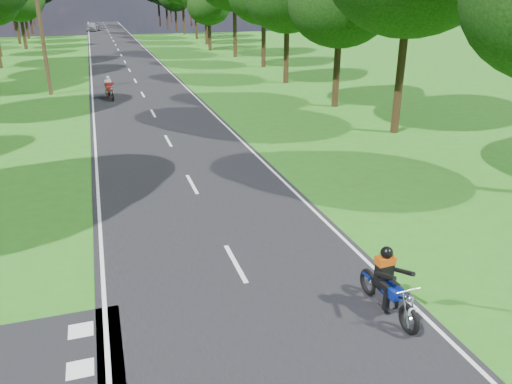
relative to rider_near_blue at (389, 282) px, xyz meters
name	(u,v)px	position (x,y,z in m)	size (l,w,h in m)	color
ground	(259,307)	(-2.60, 1.04, -0.78)	(160.00, 160.00, 0.00)	#2B6316
main_road	(121,55)	(-2.60, 51.04, -0.77)	(7.00, 140.00, 0.02)	black
road_markings	(121,57)	(-2.74, 49.17, -0.75)	(7.40, 140.00, 0.01)	silver
telegraph_pole	(42,33)	(-8.60, 29.04, 3.29)	(1.20, 0.26, 8.00)	#382616
rider_near_blue	(389,282)	(0.00, 0.00, 0.00)	(0.61, 1.82, 1.51)	#0D2494
rider_far_red	(109,88)	(-4.79, 26.06, -0.01)	(0.60, 1.79, 1.49)	#A2250C
distant_car	(93,26)	(-5.12, 90.51, 0.01)	(1.82, 4.52, 1.54)	#ABADB2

